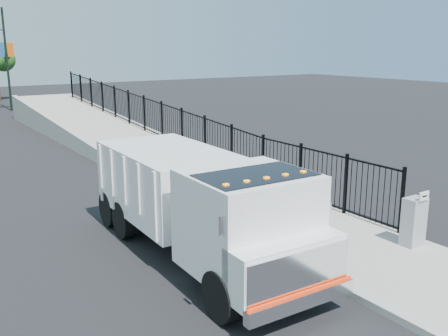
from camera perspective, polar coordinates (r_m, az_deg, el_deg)
ground at (r=13.44m, az=3.06°, el=-8.40°), size 120.00×120.00×0.00m
sidewalk at (r=13.31m, az=15.10°, el=-8.83°), size 3.55×12.00×0.12m
curb at (r=12.00m, az=8.93°, el=-10.94°), size 0.30×12.00×0.16m
ramp at (r=28.11m, az=-13.35°, el=3.00°), size 3.95×24.06×3.19m
iron_fence at (r=24.90m, az=-7.08°, el=4.02°), size 0.10×28.00×1.80m
truck at (r=11.89m, az=-2.67°, el=-3.75°), size 2.76×7.80×2.64m
worker at (r=13.13m, az=5.48°, el=-4.61°), size 0.55×0.69×1.64m
utility_cabinet at (r=13.55m, az=20.85°, el=-5.76°), size 0.55×0.40×1.25m
arrow_sign at (r=13.21m, az=21.89°, el=-2.99°), size 0.35×0.04×0.22m
debris at (r=15.80m, az=9.24°, el=-4.48°), size 0.38×0.38×0.10m
light_pole_1 at (r=43.72m, az=-24.02°, el=11.67°), size 3.78×0.22×8.00m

